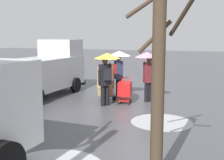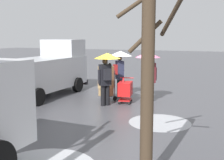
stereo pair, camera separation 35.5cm
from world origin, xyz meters
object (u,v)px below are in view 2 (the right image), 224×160
Objects in this scene: shopping_cart_vendor at (125,89)px; pedestrian_white_side at (120,63)px; bare_tree_near at (148,76)px; hand_dolly_boxes at (106,81)px; pedestrian_pink_side at (149,65)px; pedestrian_black_side at (106,67)px; cargo_van_parked_right at (45,70)px.

pedestrian_white_side reaches higher than shopping_cart_vendor.
bare_tree_near is (-2.73, 6.19, 1.48)m from shopping_cart_vendor.
hand_dolly_boxes is 0.70× the size of pedestrian_white_side.
pedestrian_pink_side is (-1.72, -0.52, 0.74)m from hand_dolly_boxes.
pedestrian_black_side is 6.39m from bare_tree_near.
hand_dolly_boxes is 0.70× the size of pedestrian_black_side.
cargo_van_parked_right is 4.08m from shopping_cart_vendor.
shopping_cart_vendor is at bearing -66.16° from bare_tree_near.
pedestrian_black_side is 1.00× the size of pedestrian_white_side.
pedestrian_white_side reaches higher than hand_dolly_boxes.
bare_tree_near is (-6.77, 6.22, 0.87)m from cargo_van_parked_right.
pedestrian_pink_side is 1.00× the size of pedestrian_white_side.
hand_dolly_boxes is 7.31m from bare_tree_near.
hand_dolly_boxes is at bearing 16.86° from pedestrian_pink_side.
pedestrian_black_side is at bearing 93.18° from pedestrian_white_side.
cargo_van_parked_right is 2.49× the size of pedestrian_white_side.
shopping_cart_vendor is at bearing 34.52° from pedestrian_pink_side.
pedestrian_pink_side is 1.52m from pedestrian_white_side.
cargo_van_parked_right is 9.24m from bare_tree_near.
hand_dolly_boxes is 1.94m from pedestrian_pink_side.
cargo_van_parked_right reaches higher than pedestrian_white_side.
pedestrian_black_side is (0.54, 0.71, 1.00)m from shopping_cart_vendor.
bare_tree_near is (-3.27, 5.47, 0.48)m from pedestrian_black_side.
shopping_cart_vendor is 1.43m from pedestrian_pink_side.
shopping_cart_vendor is at bearing 176.98° from hand_dolly_boxes.
cargo_van_parked_right is 3.16m from hand_dolly_boxes.
pedestrian_pink_side is at bearing 164.03° from pedestrian_white_side.
pedestrian_white_side is (-0.26, -0.94, 0.73)m from hand_dolly_boxes.
pedestrian_pink_side is 1.87m from pedestrian_black_side.
pedestrian_pink_side and pedestrian_black_side have the same top height.
cargo_van_parked_right is 3.56m from pedestrian_white_side.
pedestrian_white_side is 7.94m from bare_tree_near.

